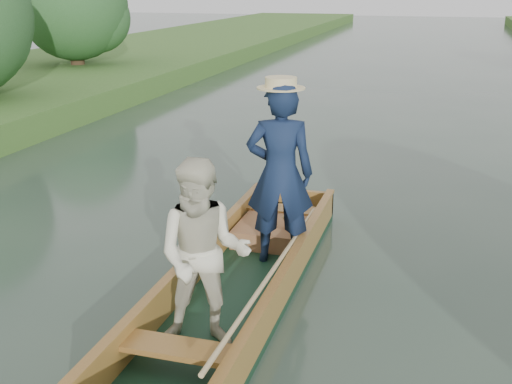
# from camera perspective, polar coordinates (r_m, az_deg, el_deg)

# --- Properties ---
(ground) EXTENTS (120.00, 120.00, 0.00)m
(ground) POSITION_cam_1_polar(r_m,az_deg,el_deg) (6.85, -1.43, -9.08)
(ground) COLOR #283D30
(ground) RESTS_ON ground
(trees_far) EXTENTS (22.82, 10.75, 4.29)m
(trees_far) POSITION_cam_1_polar(r_m,az_deg,el_deg) (17.36, -5.27, 15.55)
(trees_far) COLOR #47331E
(trees_far) RESTS_ON ground
(punt) EXTENTS (1.20, 5.00, 2.16)m
(punt) POSITION_cam_1_polar(r_m,az_deg,el_deg) (6.50, -0.94, -3.80)
(punt) COLOR #13311F
(punt) RESTS_ON ground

